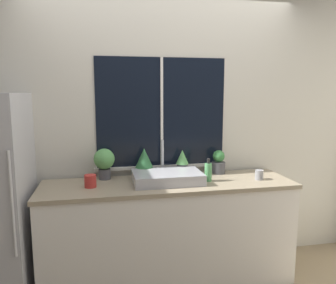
# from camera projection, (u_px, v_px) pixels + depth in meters

# --- Properties ---
(wall_back) EXTENTS (8.00, 0.09, 2.70)m
(wall_back) POSITION_uv_depth(u_px,v_px,m) (161.00, 125.00, 3.08)
(wall_back) COLOR beige
(wall_back) RESTS_ON ground_plane
(wall_right) EXTENTS (0.06, 7.00, 2.70)m
(wall_right) POSITION_uv_depth(u_px,v_px,m) (304.00, 115.00, 4.31)
(wall_right) COLOR beige
(wall_right) RESTS_ON ground_plane
(counter) EXTENTS (2.15, 0.60, 0.89)m
(counter) POSITION_uv_depth(u_px,v_px,m) (169.00, 232.00, 2.87)
(counter) COLOR white
(counter) RESTS_ON ground_plane
(sink) EXTENTS (0.58, 0.43, 0.34)m
(sink) POSITION_uv_depth(u_px,v_px,m) (167.00, 177.00, 2.80)
(sink) COLOR #ADADB2
(sink) RESTS_ON counter
(potted_plant_far_left) EXTENTS (0.18, 0.18, 0.27)m
(potted_plant_far_left) POSITION_uv_depth(u_px,v_px,m) (104.00, 161.00, 2.88)
(potted_plant_far_left) COLOR #4C4C51
(potted_plant_far_left) RESTS_ON counter
(potted_plant_center_left) EXTENTS (0.17, 0.17, 0.27)m
(potted_plant_center_left) POSITION_uv_depth(u_px,v_px,m) (144.00, 160.00, 2.95)
(potted_plant_center_left) COLOR #4C4C51
(potted_plant_center_left) RESTS_ON counter
(potted_plant_center_right) EXTENTS (0.12, 0.12, 0.24)m
(potted_plant_center_right) POSITION_uv_depth(u_px,v_px,m) (182.00, 162.00, 3.02)
(potted_plant_center_right) COLOR #4C4C51
(potted_plant_center_right) RESTS_ON counter
(potted_plant_far_right) EXTENTS (0.13, 0.13, 0.22)m
(potted_plant_far_right) POSITION_uv_depth(u_px,v_px,m) (219.00, 162.00, 3.10)
(potted_plant_far_right) COLOR #4C4C51
(potted_plant_far_right) RESTS_ON counter
(soap_bottle) EXTENTS (0.06, 0.06, 0.20)m
(soap_bottle) POSITION_uv_depth(u_px,v_px,m) (208.00, 172.00, 2.83)
(soap_bottle) COLOR #519E5B
(soap_bottle) RESTS_ON counter
(mug_red) EXTENTS (0.10, 0.10, 0.10)m
(mug_red) POSITION_uv_depth(u_px,v_px,m) (90.00, 181.00, 2.65)
(mug_red) COLOR #B72D28
(mug_red) RESTS_ON counter
(mug_grey) EXTENTS (0.07, 0.07, 0.09)m
(mug_grey) POSITION_uv_depth(u_px,v_px,m) (259.00, 175.00, 2.88)
(mug_grey) COLOR gray
(mug_grey) RESTS_ON counter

